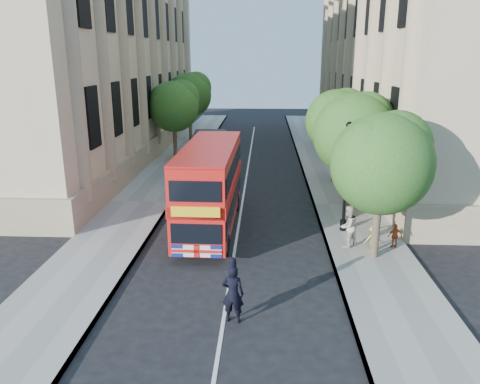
# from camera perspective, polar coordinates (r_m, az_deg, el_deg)

# --- Properties ---
(ground) EXTENTS (120.00, 120.00, 0.00)m
(ground) POSITION_cam_1_polar(r_m,az_deg,el_deg) (17.14, -1.44, -11.90)
(ground) COLOR black
(ground) RESTS_ON ground
(pavement_right) EXTENTS (3.50, 80.00, 0.12)m
(pavement_right) POSITION_cam_1_polar(r_m,az_deg,el_deg) (26.70, 12.66, -1.63)
(pavement_right) COLOR gray
(pavement_right) RESTS_ON ground
(pavement_left) EXTENTS (3.50, 80.00, 0.12)m
(pavement_left) POSITION_cam_1_polar(r_m,az_deg,el_deg) (27.22, -11.95, -1.24)
(pavement_left) COLOR gray
(pavement_left) RESTS_ON ground
(building_right) EXTENTS (12.00, 38.00, 18.00)m
(building_right) POSITION_cam_1_polar(r_m,az_deg,el_deg) (41.04, 21.82, 16.45)
(building_right) COLOR tan
(building_right) RESTS_ON ground
(building_left) EXTENTS (12.00, 38.00, 18.00)m
(building_left) POSITION_cam_1_polar(r_m,az_deg,el_deg) (41.85, -18.82, 16.71)
(building_left) COLOR tan
(building_left) RESTS_ON ground
(tree_right_near) EXTENTS (4.00, 4.00, 6.08)m
(tree_right_near) POSITION_cam_1_polar(r_m,az_deg,el_deg) (19.06, 17.04, 3.93)
(tree_right_near) COLOR #473828
(tree_right_near) RESTS_ON ground
(tree_right_mid) EXTENTS (4.20, 4.20, 6.37)m
(tree_right_mid) POSITION_cam_1_polar(r_m,az_deg,el_deg) (24.80, 13.86, 7.36)
(tree_right_mid) COLOR #473828
(tree_right_mid) RESTS_ON ground
(tree_right_far) EXTENTS (4.00, 4.00, 6.15)m
(tree_right_far) POSITION_cam_1_polar(r_m,az_deg,el_deg) (30.68, 11.82, 8.87)
(tree_right_far) COLOR #473828
(tree_right_far) RESTS_ON ground
(tree_left_far) EXTENTS (4.00, 4.00, 6.30)m
(tree_left_far) POSITION_cam_1_polar(r_m,az_deg,el_deg) (37.95, -8.02, 10.62)
(tree_left_far) COLOR #473828
(tree_left_far) RESTS_ON ground
(tree_left_back) EXTENTS (4.20, 4.20, 6.65)m
(tree_left_back) POSITION_cam_1_polar(r_m,az_deg,el_deg) (45.78, -6.13, 11.96)
(tree_left_back) COLOR #473828
(tree_left_back) RESTS_ON ground
(lamp_post) EXTENTS (0.32, 0.32, 5.16)m
(lamp_post) POSITION_cam_1_polar(r_m,az_deg,el_deg) (22.11, 12.78, 1.25)
(lamp_post) COLOR black
(lamp_post) RESTS_ON pavement_right
(double_decker_bus) EXTENTS (2.46, 8.72, 4.01)m
(double_decker_bus) POSITION_cam_1_polar(r_m,az_deg,el_deg) (22.19, -3.66, 0.89)
(double_decker_bus) COLOR red
(double_decker_bus) RESTS_ON ground
(box_van) EXTENTS (2.56, 5.49, 3.06)m
(box_van) POSITION_cam_1_polar(r_m,az_deg,el_deg) (31.47, -3.70, 4.16)
(box_van) COLOR black
(box_van) RESTS_ON ground
(police_constable) EXTENTS (0.76, 0.55, 1.93)m
(police_constable) POSITION_cam_1_polar(r_m,az_deg,el_deg) (14.91, -0.88, -12.29)
(police_constable) COLOR black
(police_constable) RESTS_ON ground
(woman_pedestrian) EXTENTS (1.14, 1.12, 1.85)m
(woman_pedestrian) POSITION_cam_1_polar(r_m,az_deg,el_deg) (20.67, 13.06, -4.09)
(woman_pedestrian) COLOR beige
(woman_pedestrian) RESTS_ON pavement_right
(child_a) EXTENTS (0.67, 0.37, 1.07)m
(child_a) POSITION_cam_1_polar(r_m,az_deg,el_deg) (21.24, 18.38, -5.09)
(child_a) COLOR #C35222
(child_a) RESTS_ON pavement_right
(child_b) EXTENTS (0.77, 0.50, 1.12)m
(child_b) POSITION_cam_1_polar(r_m,az_deg,el_deg) (20.54, 15.89, -5.52)
(child_b) COLOR gold
(child_b) RESTS_ON pavement_right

